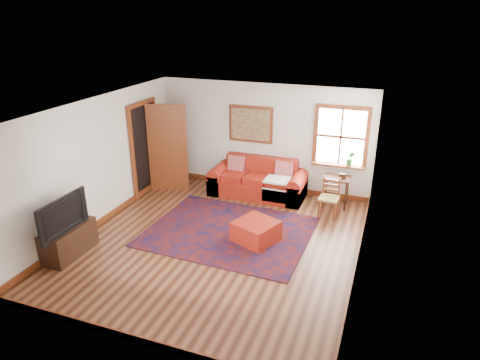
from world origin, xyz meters
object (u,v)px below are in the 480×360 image
at_px(red_leather_sofa, 258,183).
at_px(media_cabinet, 69,241).
at_px(ladder_back_chair, 330,196).
at_px(side_table, 336,183).
at_px(red_ottoman, 256,231).

bearing_deg(red_leather_sofa, media_cabinet, -122.37).
distance_m(red_leather_sofa, ladder_back_chair, 1.79).
relative_size(side_table, ladder_back_chair, 0.82).
distance_m(red_ottoman, ladder_back_chair, 1.89).
distance_m(side_table, ladder_back_chair, 0.52).
distance_m(red_ottoman, side_table, 2.36).
bearing_deg(ladder_back_chair, red_ottoman, -125.34).
relative_size(red_ottoman, ladder_back_chair, 0.84).
relative_size(ladder_back_chair, media_cabinet, 0.83).
relative_size(red_leather_sofa, red_ottoman, 3.11).
bearing_deg(side_table, red_leather_sofa, 179.48).
xyz_separation_m(side_table, media_cabinet, (-4.05, -3.60, -0.28)).
xyz_separation_m(red_leather_sofa, media_cabinet, (-2.29, -3.61, -0.01)).
relative_size(red_leather_sofa, media_cabinet, 2.18).
xyz_separation_m(red_ottoman, side_table, (1.14, 2.04, 0.35)).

